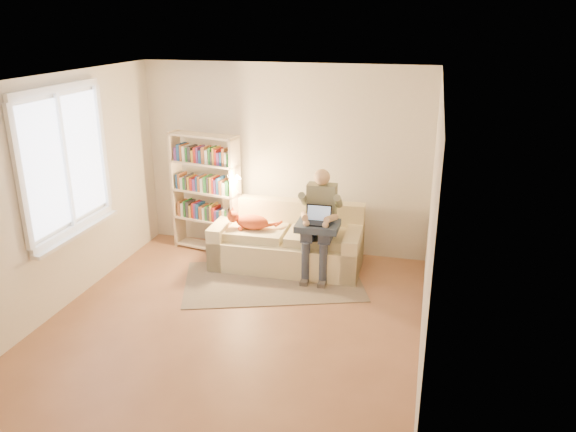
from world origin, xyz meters
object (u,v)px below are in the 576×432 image
(person, at_px, (320,217))
(cat, at_px, (251,221))
(sofa, at_px, (288,244))
(bookshelf, at_px, (206,187))
(laptop, at_px, (315,218))

(person, bearing_deg, cat, 178.45)
(sofa, relative_size, bookshelf, 1.17)
(sofa, bearing_deg, cat, -165.23)
(laptop, bearing_deg, person, 73.28)
(person, relative_size, laptop, 4.28)
(person, relative_size, bookshelf, 0.81)
(sofa, height_order, person, person)
(sofa, height_order, bookshelf, bookshelf)
(laptop, bearing_deg, cat, 171.17)
(person, distance_m, laptop, 0.12)
(laptop, height_order, bookshelf, bookshelf)
(person, bearing_deg, sofa, 161.62)
(sofa, bearing_deg, bookshelf, 167.71)
(person, xyz_separation_m, cat, (-0.92, 0.01, -0.14))
(sofa, xyz_separation_m, laptop, (0.42, -0.25, 0.49))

